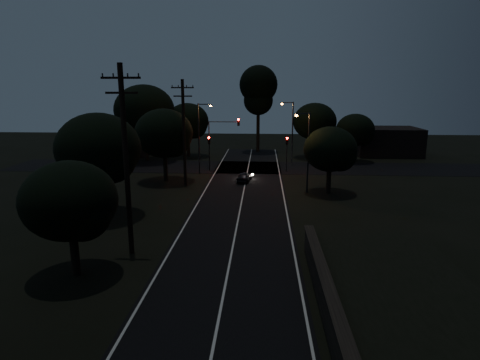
{
  "coord_description": "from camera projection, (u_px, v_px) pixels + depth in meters",
  "views": [
    {
      "loc": [
        1.79,
        -7.09,
        9.64
      ],
      "look_at": [
        0.0,
        24.0,
        2.5
      ],
      "focal_mm": 30.0,
      "sensor_mm": 36.0,
      "label": 1
    }
  ],
  "objects": [
    {
      "name": "road_surface",
      "position": [
        244.0,
        188.0,
        39.43
      ],
      "size": [
        60.0,
        70.0,
        0.03
      ],
      "color": "black",
      "rests_on": "ground"
    },
    {
      "name": "utility_pole_mid",
      "position": [
        126.0,
        159.0,
        22.8
      ],
      "size": [
        2.2,
        0.3,
        11.0
      ],
      "color": "black",
      "rests_on": "ground"
    },
    {
      "name": "utility_pole_far",
      "position": [
        184.0,
        132.0,
        39.4
      ],
      "size": [
        2.2,
        0.3,
        10.5
      ],
      "color": "black",
      "rests_on": "ground"
    },
    {
      "name": "tree_left_b",
      "position": [
        72.0,
        203.0,
        20.29
      ],
      "size": [
        4.81,
        4.81,
        6.12
      ],
      "color": "black",
      "rests_on": "ground"
    },
    {
      "name": "tree_left_c",
      "position": [
        101.0,
        150.0,
        29.87
      ],
      "size": [
        6.26,
        6.26,
        7.91
      ],
      "color": "black",
      "rests_on": "ground"
    },
    {
      "name": "tree_left_d",
      "position": [
        166.0,
        135.0,
        41.48
      ],
      "size": [
        6.02,
        6.02,
        7.63
      ],
      "color": "black",
      "rests_on": "ground"
    },
    {
      "name": "tree_far_nw",
      "position": [
        189.0,
        122.0,
        57.08
      ],
      "size": [
        6.02,
        6.02,
        7.62
      ],
      "color": "black",
      "rests_on": "ground"
    },
    {
      "name": "tree_far_w",
      "position": [
        146.0,
        112.0,
        53.05
      ],
      "size": [
        7.97,
        7.97,
        10.16
      ],
      "color": "black",
      "rests_on": "ground"
    },
    {
      "name": "tree_far_ne",
      "position": [
        316.0,
        122.0,
        56.06
      ],
      "size": [
        6.08,
        6.08,
        7.68
      ],
      "color": "black",
      "rests_on": "ground"
    },
    {
      "name": "tree_far_e",
      "position": [
        357.0,
        131.0,
        53.07
      ],
      "size": [
        5.03,
        5.03,
        6.38
      ],
      "color": "black",
      "rests_on": "ground"
    },
    {
      "name": "tree_right_a",
      "position": [
        332.0,
        151.0,
        36.88
      ],
      "size": [
        4.91,
        4.91,
        6.24
      ],
      "color": "black",
      "rests_on": "ground"
    },
    {
      "name": "tall_pine",
      "position": [
        258.0,
        90.0,
        60.51
      ],
      "size": [
        5.74,
        5.74,
        13.05
      ],
      "color": "black",
      "rests_on": "ground"
    },
    {
      "name": "building_left",
      "position": [
        118.0,
        139.0,
        60.38
      ],
      "size": [
        10.0,
        8.0,
        4.4
      ],
      "primitive_type": "cube",
      "color": "black",
      "rests_on": "ground"
    },
    {
      "name": "building_right",
      "position": [
        386.0,
        141.0,
        59.15
      ],
      "size": [
        9.0,
        7.0,
        4.0
      ],
      "primitive_type": "cube",
      "color": "black",
      "rests_on": "ground"
    },
    {
      "name": "signal_left",
      "position": [
        209.0,
        147.0,
        47.69
      ],
      "size": [
        0.28,
        0.35,
        4.1
      ],
      "color": "black",
      "rests_on": "ground"
    },
    {
      "name": "signal_right",
      "position": [
        287.0,
        147.0,
        47.17
      ],
      "size": [
        0.28,
        0.35,
        4.1
      ],
      "color": "black",
      "rests_on": "ground"
    },
    {
      "name": "signal_mast",
      "position": [
        223.0,
        134.0,
        47.26
      ],
      "size": [
        3.7,
        0.35,
        6.25
      ],
      "color": "black",
      "rests_on": "ground"
    },
    {
      "name": "streetlight_a",
      "position": [
        200.0,
        134.0,
        45.39
      ],
      "size": [
        1.66,
        0.26,
        8.0
      ],
      "color": "black",
      "rests_on": "ground"
    },
    {
      "name": "streetlight_b",
      "position": [
        291.0,
        129.0,
        50.63
      ],
      "size": [
        1.66,
        0.26,
        8.0
      ],
      "color": "black",
      "rests_on": "ground"
    },
    {
      "name": "streetlight_c",
      "position": [
        307.0,
        147.0,
        37.04
      ],
      "size": [
        1.46,
        0.26,
        7.5
      ],
      "color": "black",
      "rests_on": "ground"
    },
    {
      "name": "car",
      "position": [
        244.0,
        177.0,
        42.21
      ],
      "size": [
        1.71,
        3.18,
        1.03
      ],
      "primitive_type": "imported",
      "rotation": [
        0.0,
        0.0,
        2.97
      ],
      "color": "black",
      "rests_on": "ground"
    }
  ]
}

